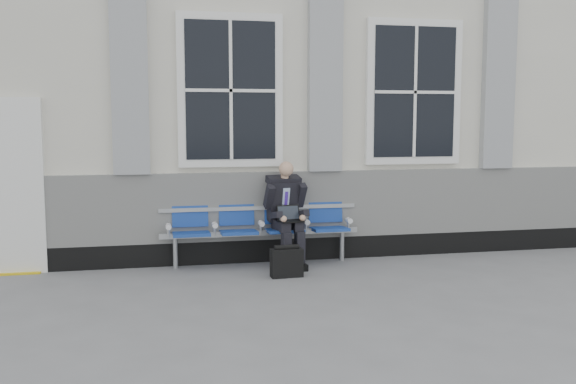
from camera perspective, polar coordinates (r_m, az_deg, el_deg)
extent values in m
plane|color=slate|center=(7.73, 12.56, -7.80)|extent=(70.00, 70.00, 0.00)
cube|color=beige|center=(10.78, 5.07, 7.61)|extent=(14.00, 4.00, 4.20)
cube|color=black|center=(9.02, 8.71, -4.68)|extent=(14.00, 0.10, 0.30)
cube|color=silver|center=(8.92, 8.80, -0.91)|extent=(14.00, 0.08, 0.90)
cube|color=#96999C|center=(8.27, -13.91, 9.86)|extent=(0.45, 0.14, 2.40)
cube|color=#96999C|center=(8.56, 3.32, 9.92)|extent=(0.45, 0.14, 2.40)
cube|color=#96999C|center=(9.53, 18.19, 9.26)|extent=(0.45, 0.14, 2.40)
cube|color=white|center=(8.34, -5.15, 8.96)|extent=(1.35, 0.10, 1.95)
cube|color=black|center=(8.29, -5.11, 8.97)|extent=(1.15, 0.02, 1.75)
cube|color=white|center=(8.98, 11.09, 8.69)|extent=(1.35, 0.10, 1.95)
cube|color=black|center=(8.93, 11.21, 8.70)|extent=(1.15, 0.02, 1.75)
cube|color=gold|center=(8.70, -24.11, -6.54)|extent=(0.95, 0.30, 0.02)
cube|color=#9EA0A3|center=(8.35, -2.43, -3.63)|extent=(2.60, 0.07, 0.07)
cube|color=#9EA0A3|center=(8.42, -2.58, -1.41)|extent=(2.60, 0.05, 0.05)
cylinder|color=#9EA0A3|center=(8.29, -9.98, -5.39)|extent=(0.06, 0.06, 0.39)
cylinder|color=#9EA0A3|center=(8.64, 4.81, -4.83)|extent=(0.06, 0.06, 0.39)
cube|color=navy|center=(8.17, -8.59, -3.72)|extent=(0.46, 0.42, 0.07)
cube|color=navy|center=(8.34, -8.71, -1.70)|extent=(0.46, 0.10, 0.40)
cube|color=navy|center=(8.23, -4.41, -3.59)|extent=(0.46, 0.42, 0.07)
cube|color=navy|center=(8.39, -4.61, -1.60)|extent=(0.46, 0.10, 0.40)
cube|color=navy|center=(8.32, -0.30, -3.45)|extent=(0.46, 0.42, 0.07)
cube|color=navy|center=(8.49, -0.59, -1.48)|extent=(0.46, 0.10, 0.40)
cube|color=navy|center=(8.46, 3.69, -3.30)|extent=(0.46, 0.42, 0.07)
cube|color=navy|center=(8.62, 3.32, -1.37)|extent=(0.46, 0.10, 0.40)
cylinder|color=white|center=(8.17, -10.58, -3.04)|extent=(0.07, 0.12, 0.07)
cylinder|color=white|center=(8.20, -6.52, -2.93)|extent=(0.07, 0.12, 0.07)
cylinder|color=white|center=(8.28, -2.38, -2.81)|extent=(0.07, 0.12, 0.07)
cylinder|color=white|center=(8.40, 1.66, -2.67)|extent=(0.07, 0.12, 0.07)
cylinder|color=white|center=(8.55, 5.45, -2.53)|extent=(0.07, 0.12, 0.07)
cube|color=black|center=(8.07, -0.01, -6.74)|extent=(0.13, 0.25, 0.08)
cube|color=black|center=(8.13, 1.19, -6.64)|extent=(0.13, 0.25, 0.08)
cube|color=black|center=(8.07, -0.14, -5.25)|extent=(0.12, 0.13, 0.47)
cube|color=black|center=(8.14, 1.06, -5.16)|extent=(0.12, 0.13, 0.47)
cube|color=black|center=(8.20, -0.62, -3.01)|extent=(0.18, 0.42, 0.13)
cube|color=black|center=(8.27, 0.56, -2.94)|extent=(0.18, 0.42, 0.13)
cube|color=black|center=(8.36, -0.46, -0.76)|extent=(0.42, 0.36, 0.57)
cube|color=silver|center=(8.26, -0.20, -0.73)|extent=(0.10, 0.10, 0.32)
cube|color=#4725AF|center=(8.25, -0.18, -0.86)|extent=(0.05, 0.08, 0.27)
cube|color=black|center=(8.30, -0.40, 1.07)|extent=(0.46, 0.27, 0.13)
cylinder|color=#D6A585|center=(8.26, -0.29, 1.48)|extent=(0.10, 0.10, 0.09)
sphere|color=#D6A585|center=(8.20, -0.16, 2.07)|extent=(0.19, 0.19, 0.19)
cube|color=black|center=(8.20, -1.67, -0.41)|extent=(0.13, 0.27, 0.34)
cube|color=black|center=(8.34, 1.15, -0.28)|extent=(0.13, 0.27, 0.34)
cube|color=black|center=(8.08, -1.06, -2.05)|extent=(0.12, 0.29, 0.13)
cube|color=black|center=(8.21, 1.33, -1.92)|extent=(0.12, 0.29, 0.13)
sphere|color=#D6A585|center=(7.99, -0.39, -2.42)|extent=(0.08, 0.08, 0.08)
sphere|color=#D6A585|center=(8.08, 1.30, -2.32)|extent=(0.08, 0.08, 0.08)
cube|color=black|center=(8.11, 0.28, -2.61)|extent=(0.33, 0.25, 0.02)
cube|color=black|center=(8.19, 0.02, -1.84)|extent=(0.31, 0.12, 0.19)
cube|color=black|center=(8.18, 0.04, -1.85)|extent=(0.28, 0.10, 0.16)
cube|color=black|center=(7.74, -0.12, -6.32)|extent=(0.39, 0.19, 0.34)
cylinder|color=black|center=(7.70, -0.12, -4.94)|extent=(0.31, 0.08, 0.06)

